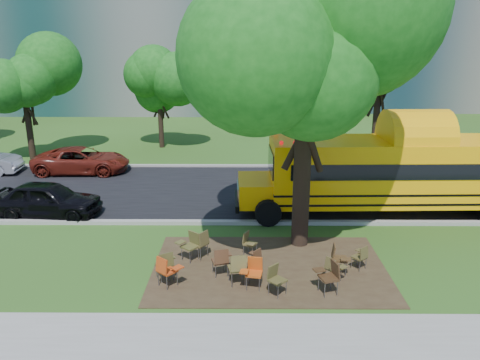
{
  "coord_description": "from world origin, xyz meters",
  "views": [
    {
      "loc": [
        0.19,
        -13.28,
        6.66
      ],
      "look_at": [
        0.09,
        3.9,
        1.46
      ],
      "focal_mm": 35.0,
      "sensor_mm": 36.0,
      "label": 1
    }
  ],
  "objects_px": {
    "school_bus": "(408,171)",
    "chair_2": "(221,259)",
    "chair_3": "(253,270)",
    "chair_5": "(276,277)",
    "chair_0": "(166,263)",
    "chair_9": "(190,243)",
    "chair_4": "(238,266)",
    "chair_12": "(338,256)",
    "chair_1": "(166,269)",
    "chair_8": "(201,241)",
    "chair_11": "(255,258)",
    "black_car": "(47,199)",
    "main_tree": "(306,69)",
    "chair_13": "(361,255)",
    "chair_7": "(333,267)",
    "bg_car_red": "(82,160)",
    "chair_10": "(249,241)",
    "chair_6": "(330,274)"
  },
  "relations": [
    {
      "from": "chair_1",
      "to": "chair_5",
      "type": "distance_m",
      "value": 3.01
    },
    {
      "from": "school_bus",
      "to": "chair_3",
      "type": "bearing_deg",
      "value": -137.55
    },
    {
      "from": "chair_9",
      "to": "chair_11",
      "type": "bearing_deg",
      "value": -162.41
    },
    {
      "from": "school_bus",
      "to": "chair_8",
      "type": "distance_m",
      "value": 8.81
    },
    {
      "from": "chair_5",
      "to": "chair_9",
      "type": "relative_size",
      "value": 0.92
    },
    {
      "from": "chair_11",
      "to": "bg_car_red",
      "type": "distance_m",
      "value": 13.8
    },
    {
      "from": "main_tree",
      "to": "chair_8",
      "type": "height_order",
      "value": "main_tree"
    },
    {
      "from": "chair_7",
      "to": "main_tree",
      "type": "bearing_deg",
      "value": 156.52
    },
    {
      "from": "chair_3",
      "to": "chair_4",
      "type": "bearing_deg",
      "value": -7.2
    },
    {
      "from": "chair_3",
      "to": "chair_5",
      "type": "distance_m",
      "value": 0.7
    },
    {
      "from": "chair_2",
      "to": "chair_8",
      "type": "xyz_separation_m",
      "value": [
        -0.68,
        1.2,
        0.01
      ]
    },
    {
      "from": "chair_13",
      "to": "chair_6",
      "type": "bearing_deg",
      "value": -170.46
    },
    {
      "from": "chair_1",
      "to": "chair_3",
      "type": "xyz_separation_m",
      "value": [
        2.4,
        0.01,
        -0.03
      ]
    },
    {
      "from": "chair_4",
      "to": "chair_5",
      "type": "bearing_deg",
      "value": -40.69
    },
    {
      "from": "chair_2",
      "to": "chair_5",
      "type": "bearing_deg",
      "value": -51.13
    },
    {
      "from": "chair_0",
      "to": "chair_4",
      "type": "relative_size",
      "value": 0.93
    },
    {
      "from": "chair_1",
      "to": "chair_2",
      "type": "relative_size",
      "value": 1.03
    },
    {
      "from": "chair_1",
      "to": "chair_6",
      "type": "relative_size",
      "value": 0.99
    },
    {
      "from": "chair_7",
      "to": "chair_11",
      "type": "bearing_deg",
      "value": -142.29
    },
    {
      "from": "chair_7",
      "to": "chair_0",
      "type": "bearing_deg",
      "value": -128.63
    },
    {
      "from": "chair_3",
      "to": "chair_10",
      "type": "xyz_separation_m",
      "value": [
        -0.11,
        2.03,
        -0.07
      ]
    },
    {
      "from": "chair_2",
      "to": "chair_7",
      "type": "xyz_separation_m",
      "value": [
        3.18,
        -0.33,
        -0.09
      ]
    },
    {
      "from": "school_bus",
      "to": "chair_13",
      "type": "xyz_separation_m",
      "value": [
        -2.9,
        -4.83,
        -1.24
      ]
    },
    {
      "from": "chair_3",
      "to": "chair_9",
      "type": "relative_size",
      "value": 0.96
    },
    {
      "from": "chair_10",
      "to": "chair_5",
      "type": "bearing_deg",
      "value": 43.8
    },
    {
      "from": "chair_9",
      "to": "chair_13",
      "type": "distance_m",
      "value": 5.19
    },
    {
      "from": "main_tree",
      "to": "chair_13",
      "type": "height_order",
      "value": "main_tree"
    },
    {
      "from": "chair_0",
      "to": "chair_9",
      "type": "height_order",
      "value": "chair_9"
    },
    {
      "from": "chair_13",
      "to": "black_car",
      "type": "bearing_deg",
      "value": 118.72
    },
    {
      "from": "chair_10",
      "to": "bg_car_red",
      "type": "distance_m",
      "value": 12.82
    },
    {
      "from": "main_tree",
      "to": "chair_13",
      "type": "xyz_separation_m",
      "value": [
        1.62,
        -1.82,
        -5.3
      ]
    },
    {
      "from": "chair_2",
      "to": "chair_7",
      "type": "relative_size",
      "value": 1.18
    },
    {
      "from": "chair_12",
      "to": "chair_7",
      "type": "bearing_deg",
      "value": -17.77
    },
    {
      "from": "chair_7",
      "to": "school_bus",
      "type": "bearing_deg",
      "value": 107.72
    },
    {
      "from": "chair_3",
      "to": "chair_12",
      "type": "bearing_deg",
      "value": -151.41
    },
    {
      "from": "chair_3",
      "to": "bg_car_red",
      "type": "xyz_separation_m",
      "value": [
        -8.6,
        11.63,
        0.11
      ]
    },
    {
      "from": "chair_2",
      "to": "chair_3",
      "type": "distance_m",
      "value": 1.12
    },
    {
      "from": "school_bus",
      "to": "chair_0",
      "type": "distance_m",
      "value": 10.3
    },
    {
      "from": "chair_9",
      "to": "chair_11",
      "type": "distance_m",
      "value": 2.14
    },
    {
      "from": "main_tree",
      "to": "chair_5",
      "type": "height_order",
      "value": "main_tree"
    },
    {
      "from": "chair_0",
      "to": "chair_2",
      "type": "height_order",
      "value": "chair_2"
    },
    {
      "from": "chair_11",
      "to": "black_car",
      "type": "distance_m",
      "value": 9.16
    },
    {
      "from": "chair_1",
      "to": "chair_12",
      "type": "bearing_deg",
      "value": 51.38
    },
    {
      "from": "main_tree",
      "to": "chair_7",
      "type": "height_order",
      "value": "main_tree"
    },
    {
      "from": "school_bus",
      "to": "chair_2",
      "type": "relative_size",
      "value": 13.46
    },
    {
      "from": "chair_2",
      "to": "chair_9",
      "type": "height_order",
      "value": "chair_9"
    },
    {
      "from": "chair_2",
      "to": "chair_9",
      "type": "distance_m",
      "value": 1.46
    },
    {
      "from": "chair_10",
      "to": "chair_12",
      "type": "distance_m",
      "value": 2.87
    },
    {
      "from": "chair_3",
      "to": "chair_5",
      "type": "relative_size",
      "value": 1.04
    },
    {
      "from": "chair_5",
      "to": "chair_12",
      "type": "distance_m",
      "value": 2.25
    }
  ]
}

